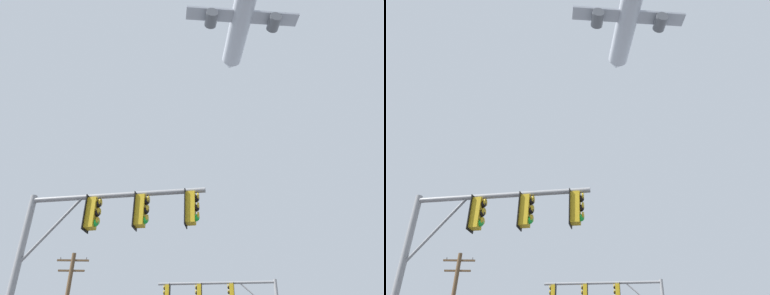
% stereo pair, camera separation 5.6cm
% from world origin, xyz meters
% --- Properties ---
extents(signal_pole_near, '(5.27, 1.19, 5.85)m').
position_xyz_m(signal_pole_near, '(-3.41, 6.68, 4.52)').
color(signal_pole_near, gray).
rests_on(signal_pole_near, ground).
extents(airplane, '(20.05, 25.95, 7.09)m').
position_xyz_m(airplane, '(9.45, 39.37, 54.84)').
color(airplane, '#B7BCC6').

